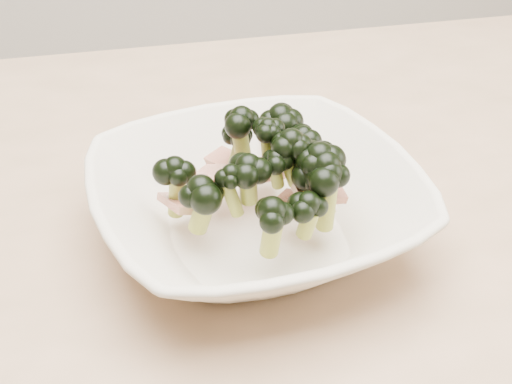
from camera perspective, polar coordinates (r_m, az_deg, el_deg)
dining_table at (r=0.77m, az=-0.02°, el=-5.98°), size 1.20×0.80×0.75m
broccoli_dish at (r=0.63m, az=0.18°, el=-0.68°), size 0.32×0.32×0.12m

